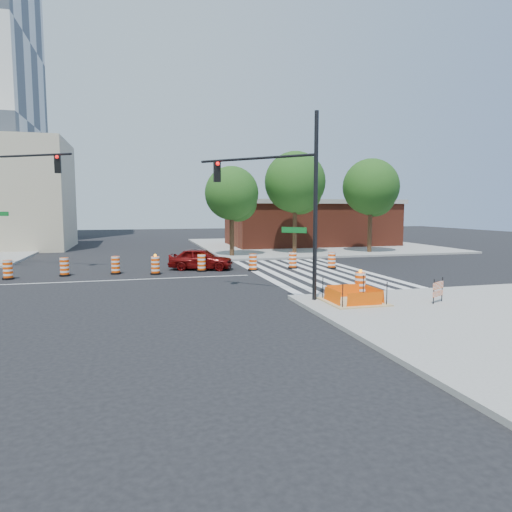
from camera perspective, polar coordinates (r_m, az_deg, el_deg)
name	(u,v)px	position (r m, az deg, el deg)	size (l,w,h in m)	color
ground	(119,280)	(25.12, -16.77, -2.91)	(120.00, 120.00, 0.00)	black
sidewalk_ne	(310,245)	(46.28, 6.82, 1.36)	(22.00, 22.00, 0.15)	gray
crosswalk_east	(313,273)	(27.06, 7.09, -2.07)	(6.75, 13.50, 0.01)	silver
lane_centerline	(119,280)	(25.12, -16.77, -2.90)	(14.00, 0.12, 0.01)	silver
excavation_pit	(353,300)	(18.15, 12.08, -5.44)	(2.20, 2.20, 0.90)	tan
brick_storefront	(311,223)	(46.15, 6.86, 4.14)	(16.50, 8.50, 4.60)	maroon
red_coupe	(201,259)	(28.31, -6.92, -0.36)	(1.58, 3.92, 1.33)	#5E0808
signal_pole_se	(281,190)	(18.71, 3.10, 8.25)	(3.98, 4.05, 7.35)	black
signal_pole_nw	(8,183)	(32.30, -28.60, 8.07)	(5.72, 3.61, 8.76)	black
pit_drum	(360,285)	(19.56, 12.89, -3.50)	(0.56, 0.56, 1.10)	black
barricade	(438,289)	(18.93, 21.81, -3.86)	(0.74, 0.43, 0.97)	#FF4A05
tree_north_c	(232,196)	(35.09, -3.00, 7.45)	(4.10, 4.10, 6.97)	#382314
tree_north_d	(295,186)	(37.17, 4.96, 8.76)	(4.89, 4.89, 8.31)	#382314
tree_north_e	(371,190)	(39.13, 14.19, 7.99)	(4.61, 4.61, 7.84)	#382314
median_drum_2	(8,270)	(27.65, -28.60, -1.59)	(0.60, 0.60, 1.02)	black
median_drum_3	(65,268)	(27.63, -22.82, -1.34)	(0.60, 0.60, 1.02)	black
median_drum_4	(116,266)	(27.46, -17.14, -1.18)	(0.60, 0.60, 1.02)	black
median_drum_5	(155,266)	(26.71, -12.46, -1.22)	(0.60, 0.60, 1.18)	black
median_drum_6	(202,263)	(27.52, -6.82, -0.93)	(0.60, 0.60, 1.02)	black
median_drum_7	(253,263)	(27.61, -0.39, -0.87)	(0.60, 0.60, 1.02)	black
median_drum_8	(293,261)	(28.72, 4.61, -0.62)	(0.60, 0.60, 1.02)	black
median_drum_9	(332,261)	(29.00, 9.45, -0.62)	(0.60, 0.60, 1.02)	black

